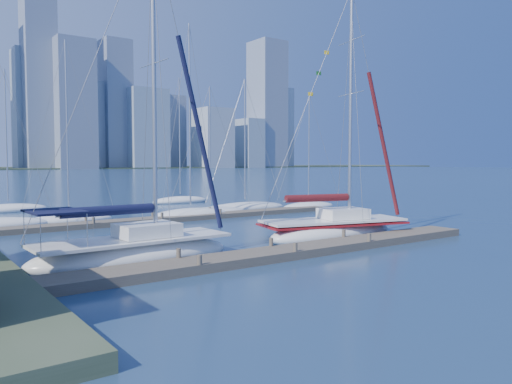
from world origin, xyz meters
TOP-DOWN VIEW (x-y plane):
  - ground at (0.00, 0.00)m, footprint 700.00×700.00m
  - near_dock at (0.00, 0.00)m, footprint 26.00×2.00m
  - far_dock at (2.00, 16.00)m, footprint 30.00×1.80m
  - sailboat_navy at (-6.20, 2.87)m, footprint 9.43×3.40m
  - sailboat_maroon at (6.26, 2.92)m, footprint 9.72×5.16m
  - bg_boat_1 at (-4.45, 19.34)m, footprint 6.72×4.06m
  - bg_boat_2 at (4.31, 16.96)m, footprint 7.15×4.83m
  - bg_boat_3 at (6.62, 17.76)m, footprint 7.14×4.42m
  - bg_boat_4 at (11.20, 19.27)m, footprint 9.07×3.17m
  - bg_boat_5 at (17.07, 17.13)m, footprint 6.48×4.38m
  - bg_boat_6 at (-6.52, 30.89)m, footprint 6.74×2.61m
  - bg_boat_7 at (10.42, 30.52)m, footprint 6.50×2.19m

SIDE VIEW (x-z plane):
  - ground at x=0.00m, z-range 0.00..0.00m
  - far_dock at x=2.00m, z-range 0.00..0.36m
  - near_dock at x=0.00m, z-range 0.00..0.40m
  - bg_boat_3 at x=6.62m, z-range -5.27..5.74m
  - bg_boat_5 at x=17.07m, z-range -5.29..5.76m
  - bg_boat_4 at x=11.20m, z-range -5.89..6.41m
  - bg_boat_6 at x=-6.52m, z-range -6.23..6.75m
  - bg_boat_1 at x=-4.45m, z-range -6.52..7.05m
  - bg_boat_7 at x=10.42m, z-range -6.64..7.18m
  - bg_boat_2 at x=4.31m, z-range -7.50..8.12m
  - sailboat_maroon at x=6.26m, z-range -6.47..8.74m
  - sailboat_navy at x=-6.20m, z-range -6.76..9.16m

